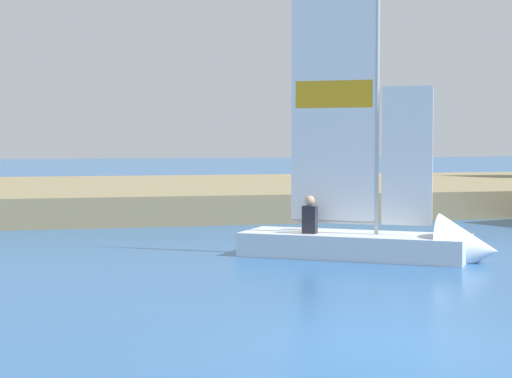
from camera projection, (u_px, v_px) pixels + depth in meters
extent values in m
plane|color=#2D609E|center=(405.00, 346.00, 10.76)|extent=(200.00, 200.00, 0.00)
cube|color=#897A56|center=(151.00, 196.00, 32.16)|extent=(80.00, 14.22, 0.83)
cube|color=silver|center=(354.00, 245.00, 18.78)|extent=(4.63, 3.87, 0.49)
cone|color=silver|center=(468.00, 250.00, 17.97)|extent=(1.73, 1.80, 1.40)
cylinder|color=#B7B7BC|center=(377.00, 104.00, 18.46)|extent=(0.08, 0.08, 5.23)
cube|color=white|center=(334.00, 107.00, 18.78)|extent=(1.50, 1.05, 4.61)
cube|color=orange|center=(334.00, 94.00, 18.77)|extent=(1.35, 0.95, 0.55)
cube|color=white|center=(407.00, 156.00, 18.30)|extent=(0.85, 0.60, 2.76)
cylinder|color=#B7B7BC|center=(333.00, 222.00, 18.91)|extent=(1.51, 1.08, 0.06)
cube|color=#26262D|center=(310.00, 220.00, 18.73)|extent=(0.34, 0.32, 0.56)
sphere|color=tan|center=(310.00, 201.00, 18.71)|extent=(0.20, 0.20, 0.20)
cube|color=orange|center=(310.00, 219.00, 19.44)|extent=(0.34, 0.32, 0.47)
sphere|color=tan|center=(310.00, 203.00, 19.42)|extent=(0.20, 0.20, 0.20)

